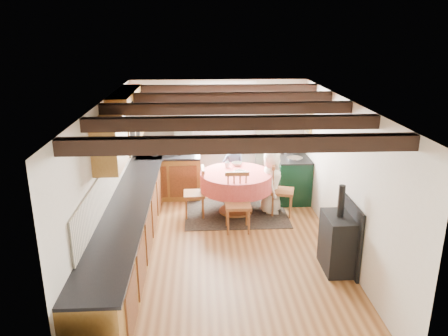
{
  "coord_description": "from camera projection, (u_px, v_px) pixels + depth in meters",
  "views": [
    {
      "loc": [
        -0.39,
        -6.19,
        3.43
      ],
      "look_at": [
        0.0,
        0.8,
        1.15
      ],
      "focal_mm": 35.07,
      "sensor_mm": 36.0,
      "label": 1
    }
  ],
  "objects": [
    {
      "name": "splash_back",
      "position": [
        171.0,
        138.0,
        9.13
      ],
      "size": [
        1.4,
        0.02,
        0.55
      ],
      "primitive_type": "cube",
      "color": "beige",
      "rests_on": "wall_back"
    },
    {
      "name": "beam_b",
      "position": [
        232.0,
        123.0,
        5.3
      ],
      "size": [
        3.6,
        0.16,
        0.16
      ],
      "primitive_type": "cube",
      "color": "black",
      "rests_on": "ceiling"
    },
    {
      "name": "wall_cabinet_solid",
      "position": [
        110.0,
        143.0,
        6.0
      ],
      "size": [
        0.34,
        0.9,
        0.7
      ],
      "primitive_type": "cube",
      "color": "olive",
      "rests_on": "wall_left"
    },
    {
      "name": "chair_left",
      "position": [
        194.0,
        192.0,
        8.16
      ],
      "size": [
        0.44,
        0.43,
        0.96
      ],
      "primitive_type": null,
      "rotation": [
        0.0,
        0.0,
        -1.53
      ],
      "color": "brown",
      "rests_on": "floor"
    },
    {
      "name": "window_pane",
      "position": [
        224.0,
        119.0,
        9.08
      ],
      "size": [
        1.2,
        0.01,
        1.4
      ],
      "primitive_type": "cube",
      "color": "white",
      "rests_on": "wall_back"
    },
    {
      "name": "wall_left",
      "position": [
        106.0,
        183.0,
        6.5
      ],
      "size": [
        0.0,
        5.5,
        2.4
      ],
      "primitive_type": "cube",
      "color": "silver",
      "rests_on": "ground"
    },
    {
      "name": "base_cabinet_left",
      "position": [
        130.0,
        229.0,
        6.75
      ],
      "size": [
        0.6,
        5.3,
        0.88
      ],
      "primitive_type": "cube",
      "color": "olive",
      "rests_on": "floor"
    },
    {
      "name": "aga_range",
      "position": [
        291.0,
        177.0,
        9.0
      ],
      "size": [
        0.65,
        1.0,
        0.93
      ],
      "primitive_type": null,
      "color": "black",
      "rests_on": "floor"
    },
    {
      "name": "dining_table",
      "position": [
        236.0,
        193.0,
        8.3
      ],
      "size": [
        1.35,
        1.35,
        0.82
      ],
      "primitive_type": null,
      "color": "#DA6159",
      "rests_on": "floor"
    },
    {
      "name": "cup",
      "position": [
        227.0,
        165.0,
        8.47
      ],
      "size": [
        0.14,
        0.14,
        0.1
      ],
      "primitive_type": "imported",
      "rotation": [
        0.0,
        0.0,
        3.67
      ],
      "color": "silver",
      "rests_on": "dining_table"
    },
    {
      "name": "wall_back",
      "position": [
        219.0,
        137.0,
        9.2
      ],
      "size": [
        3.6,
        0.0,
        2.4
      ],
      "primitive_type": "cube",
      "color": "silver",
      "rests_on": "ground"
    },
    {
      "name": "curtain_right",
      "position": [
        264.0,
        142.0,
        9.19
      ],
      "size": [
        0.35,
        0.1,
        2.1
      ],
      "primitive_type": "cube",
      "color": "#A1A696",
      "rests_on": "wall_back"
    },
    {
      "name": "chair_right",
      "position": [
        283.0,
        189.0,
        8.23
      ],
      "size": [
        0.54,
        0.53,
        1.0
      ],
      "primitive_type": null,
      "rotation": [
        0.0,
        0.0,
        1.31
      ],
      "color": "brown",
      "rests_on": "floor"
    },
    {
      "name": "wall_plate",
      "position": [
        269.0,
        113.0,
        9.08
      ],
      "size": [
        0.3,
        0.02,
        0.3
      ],
      "primitive_type": "cylinder",
      "rotation": [
        1.57,
        0.0,
        0.0
      ],
      "color": "silver",
      "rests_on": "wall_back"
    },
    {
      "name": "wall_right",
      "position": [
        344.0,
        179.0,
        6.69
      ],
      "size": [
        0.0,
        5.5,
        2.4
      ],
      "primitive_type": "cube",
      "color": "silver",
      "rests_on": "ground"
    },
    {
      "name": "canister_slim",
      "position": [
        179.0,
        149.0,
        8.87
      ],
      "size": [
        0.09,
        0.09,
        0.25
      ],
      "primitive_type": "cylinder",
      "color": "#262628",
      "rests_on": "worktop_back"
    },
    {
      "name": "window_frame",
      "position": [
        224.0,
        119.0,
        9.07
      ],
      "size": [
        1.34,
        0.03,
        1.54
      ],
      "primitive_type": "cube",
      "color": "white",
      "rests_on": "wall_back"
    },
    {
      "name": "splash_left",
      "position": [
        111.0,
        177.0,
        6.78
      ],
      "size": [
        0.02,
        4.5,
        0.55
      ],
      "primitive_type": "cube",
      "color": "beige",
      "rests_on": "wall_left"
    },
    {
      "name": "curtain_left",
      "position": [
        183.0,
        143.0,
        9.1
      ],
      "size": [
        0.35,
        0.1,
        2.1
      ],
      "primitive_type": "cube",
      "color": "#A1A696",
      "rests_on": "wall_back"
    },
    {
      "name": "bowl_a",
      "position": [
        240.0,
        172.0,
        8.14
      ],
      "size": [
        0.28,
        0.28,
        0.05
      ],
      "primitive_type": "imported",
      "rotation": [
        0.0,
        0.0,
        5.66
      ],
      "color": "silver",
      "rests_on": "dining_table"
    },
    {
      "name": "worktop_left",
      "position": [
        129.0,
        202.0,
        6.61
      ],
      "size": [
        0.64,
        5.3,
        0.04
      ],
      "primitive_type": "cube",
      "color": "black",
      "rests_on": "base_cabinet_left"
    },
    {
      "name": "cast_iron_stove",
      "position": [
        339.0,
        228.0,
        6.29
      ],
      "size": [
        0.39,
        0.66,
        1.32
      ],
      "primitive_type": null,
      "color": "black",
      "rests_on": "floor"
    },
    {
      "name": "wall_picture",
      "position": [
        308.0,
        117.0,
        8.71
      ],
      "size": [
        0.04,
        0.5,
        0.6
      ],
      "primitive_type": "cube",
      "color": "gold",
      "rests_on": "wall_right"
    },
    {
      "name": "canister_tall",
      "position": [
        155.0,
        150.0,
        8.82
      ],
      "size": [
        0.14,
        0.14,
        0.24
      ],
      "primitive_type": "cylinder",
      "color": "#262628",
      "rests_on": "worktop_back"
    },
    {
      "name": "base_cabinet_back",
      "position": [
        169.0,
        177.0,
        9.1
      ],
      "size": [
        1.3,
        0.6,
        0.88
      ],
      "primitive_type": "cube",
      "color": "olive",
      "rests_on": "floor"
    },
    {
      "name": "child_right",
      "position": [
        271.0,
        182.0,
        8.29
      ],
      "size": [
        0.48,
        0.66,
        1.23
      ],
      "primitive_type": "imported",
      "rotation": [
        0.0,
        0.0,
        1.42
      ],
      "color": "white",
      "rests_on": "floor"
    },
    {
      "name": "floor",
      "position": [
        227.0,
        252.0,
        6.96
      ],
      "size": [
        3.6,
        5.5,
        0.0
      ],
      "primitive_type": "cube",
      "color": "#AA733F",
      "rests_on": "ground"
    },
    {
      "name": "bowl_b",
      "position": [
        237.0,
        164.0,
        8.59
      ],
      "size": [
        0.28,
        0.28,
        0.06
      ],
      "primitive_type": "imported",
      "rotation": [
        0.0,
        0.0,
        4.18
      ],
      "color": "silver",
      "rests_on": "dining_table"
    },
    {
      "name": "beam_c",
      "position": [
        227.0,
        108.0,
        6.25
      ],
      "size": [
        3.6,
        0.16,
        0.16
      ],
      "primitive_type": "cube",
      "color": "black",
      "rests_on": "ceiling"
    },
    {
      "name": "curtain_rod",
      "position": [
        224.0,
        90.0,
        8.8
      ],
      "size": [
        2.0,
        0.03,
        0.03
      ],
      "primitive_type": "cylinder",
      "rotation": [
        0.0,
        1.57,
        0.0
      ],
      "color": "black",
      "rests_on": "wall_back"
    },
    {
      "name": "beam_d",
      "position": [
        223.0,
        97.0,
        7.2
      ],
      "size": [
        3.6,
        0.16,
        0.16
      ],
      "primitive_type": "cube",
      "color": "black",
      "rests_on": "ceiling"
    },
    {
      "name": "wall_front",
      "position": [
        246.0,
        283.0,
        3.98
      ],
      "size": [
        3.6,
        0.0,
        2.4
      ],
      "primitive_type": "cube",
      "color": "silver",
      "rests_on": "ground"
    },
    {
      "name": "beam_e",
      "position": [
        220.0,
        89.0,
        8.15
      ],
      "size": [
        3.6,
        0.16,
        0.16
      ],
      "primitive_type": "cube",
      "color": "black",
      "rests_on": "ceiling"
    },
    {
      "name": "chair_near",
      "position": [
        238.0,
        203.0,
        7.55
      ],
      "size": [
        0.45,
        0.47,
        1.03
      ],
      "primitive_type": null,
      "rotation": [
        0.0,
        0.0,
        0.01
      ],
      "color": "brown",
      "rests_on": "floor"
    },
    {
      "name": "child_far",
      "position": [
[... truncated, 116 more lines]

